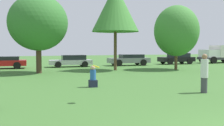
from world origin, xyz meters
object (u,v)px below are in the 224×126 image
object	(u,v)px
parked_car_silver	(72,61)
tree_2	(115,8)
bystander_sitting	(93,78)
parked_car_red	(3,62)
parked_car_black	(177,58)
tree_1	(38,23)
delivery_truck_white	(221,53)
frisbee	(96,66)
parked_car_grey	(129,59)
tree_3	(176,31)
person_catcher	(204,73)

from	to	relation	value
parked_car_silver	tree_2	bearing A→B (deg)	120.68
bystander_sitting	parked_car_red	size ratio (longest dim) A/B	0.25
parked_car_silver	parked_car_black	world-z (taller)	parked_car_black
tree_1	tree_2	size ratio (longest dim) A/B	0.81
parked_car_black	parked_car_red	bearing A→B (deg)	3.48
tree_1	delivery_truck_white	xyz separation A→B (m)	(23.35, 5.77, -2.61)
frisbee	parked_car_grey	bearing A→B (deg)	62.11
parked_car_red	delivery_truck_white	xyz separation A→B (m)	(26.11, 0.24, 0.61)
tree_2	parked_car_black	size ratio (longest dim) A/B	1.73
delivery_truck_white	bystander_sitting	bearing A→B (deg)	36.27
bystander_sitting	tree_3	bearing A→B (deg)	36.63
tree_2	parked_car_red	bearing A→B (deg)	150.49
tree_3	parked_car_black	world-z (taller)	tree_3
tree_2	parked_car_grey	xyz separation A→B (m)	(3.64, 5.10, -4.70)
parked_car_grey	delivery_truck_white	xyz separation A→B (m)	(13.26, 0.36, 0.57)
delivery_truck_white	parked_car_black	bearing A→B (deg)	3.86
person_catcher	parked_car_silver	size ratio (longest dim) A/B	0.39
bystander_sitting	parked_car_silver	bearing A→B (deg)	82.66
bystander_sitting	parked_car_red	xyz separation A→B (m)	(-4.67, 13.80, 0.16)
tree_1	parked_car_grey	bearing A→B (deg)	28.22
frisbee	parked_car_black	xyz separation A→B (m)	(15.49, 17.43, -0.59)
person_catcher	delivery_truck_white	size ratio (longest dim) A/B	0.30
parked_car_silver	delivery_truck_white	distance (m)	19.67
delivery_truck_white	tree_2	bearing A→B (deg)	20.93
frisbee	tree_3	distance (m)	15.50
tree_2	parked_car_grey	size ratio (longest dim) A/B	1.60
tree_3	delivery_truck_white	xyz separation A→B (m)	(11.52, 6.66, -2.22)
tree_3	parked_car_grey	xyz separation A→B (m)	(-1.75, 6.30, -2.80)
tree_3	tree_2	bearing A→B (deg)	167.37
frisbee	parked_car_silver	world-z (taller)	frisbee
frisbee	parked_car_red	world-z (taller)	frisbee
parked_car_grey	parked_car_black	distance (m)	6.40
tree_3	parked_car_black	bearing A→B (deg)	54.67
tree_2	parked_car_black	bearing A→B (deg)	28.08
frisbee	parked_car_grey	world-z (taller)	frisbee
tree_2	tree_3	size ratio (longest dim) A/B	1.30
bystander_sitting	tree_2	world-z (taller)	tree_2
tree_3	parked_car_silver	distance (m)	10.78
parked_car_red	tree_2	bearing A→B (deg)	153.54
parked_car_grey	parked_car_black	xyz separation A→B (m)	(6.40, 0.26, 0.04)
parked_car_grey	parked_car_silver	bearing A→B (deg)	1.51
frisbee	parked_car_black	bearing A→B (deg)	48.38
frisbee	parked_car_grey	xyz separation A→B (m)	(9.09, 17.17, -0.63)
parked_car_grey	frisbee	bearing A→B (deg)	65.16
tree_3	parked_car_grey	distance (m)	7.11
bystander_sitting	tree_3	world-z (taller)	tree_3
tree_2	parked_car_silver	bearing A→B (deg)	117.62
tree_3	parked_car_silver	world-z (taller)	tree_3
tree_1	tree_2	xyz separation A→B (m)	(6.45, 0.32, 1.52)
tree_1	tree_2	distance (m)	6.63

